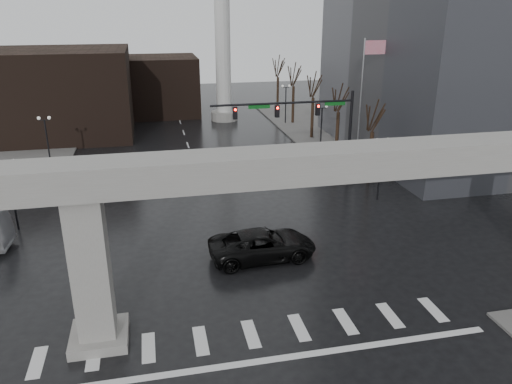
{
  "coord_description": "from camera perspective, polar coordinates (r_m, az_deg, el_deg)",
  "views": [
    {
      "loc": [
        -3.96,
        -20.49,
        14.73
      ],
      "look_at": [
        1.78,
        6.09,
        4.5
      ],
      "focal_mm": 35.0,
      "sensor_mm": 36.0,
      "label": 1
    }
  ],
  "objects": [
    {
      "name": "lamp_right_0",
      "position": [
        40.26,
        14.09,
        3.75
      ],
      "size": [
        1.22,
        0.32,
        5.11
      ],
      "color": "black",
      "rests_on": "ground"
    },
    {
      "name": "tree_right_3",
      "position": [
        66.23,
        4.29,
        10.34
      ],
      "size": [
        1.11,
        1.66,
        8.02
      ],
      "color": "black",
      "rests_on": "ground"
    },
    {
      "name": "tree_right_1",
      "position": [
        51.44,
        9.3,
        6.99
      ],
      "size": [
        1.09,
        1.61,
        7.67
      ],
      "color": "black",
      "rests_on": "ground"
    },
    {
      "name": "tree_right_4",
      "position": [
        73.82,
        2.52,
        11.49
      ],
      "size": [
        1.12,
        1.69,
        8.19
      ],
      "color": "black",
      "rests_on": "ground"
    },
    {
      "name": "pickup_truck",
      "position": [
        30.79,
        0.76,
        -6.05
      ],
      "size": [
        6.75,
        3.41,
        1.83
      ],
      "primitive_type": "imported",
      "rotation": [
        0.0,
        0.0,
        1.63
      ],
      "color": "black",
      "rests_on": "ground"
    },
    {
      "name": "tree_right_0",
      "position": [
        44.35,
        12.99,
        4.46
      ],
      "size": [
        1.09,
        1.58,
        7.5
      ],
      "color": "black",
      "rests_on": "ground"
    },
    {
      "name": "building_far_mid",
      "position": [
        73.3,
        -10.76,
        11.85
      ],
      "size": [
        10.0,
        10.0,
        8.0
      ],
      "primitive_type": "cube",
      "color": "black",
      "rests_on": "ground"
    },
    {
      "name": "smokestack",
      "position": [
        67.24,
        -3.89,
        19.4
      ],
      "size": [
        3.6,
        3.6,
        30.0
      ],
      "color": "silver",
      "rests_on": "ground"
    },
    {
      "name": "tree_right_2",
      "position": [
        58.76,
        6.49,
        8.89
      ],
      "size": [
        1.1,
        1.63,
        7.85
      ],
      "color": "black",
      "rests_on": "ground"
    },
    {
      "name": "elevated_guideway",
      "position": [
        22.55,
        1.98,
        0.24
      ],
      "size": [
        48.0,
        2.6,
        8.7
      ],
      "color": "gray",
      "rests_on": "ground"
    },
    {
      "name": "lamp_left_2",
      "position": [
        64.21,
        -20.82,
        9.2
      ],
      "size": [
        1.22,
        0.32,
        5.11
      ],
      "color": "black",
      "rests_on": "ground"
    },
    {
      "name": "lamp_right_1",
      "position": [
        52.75,
        7.51,
        8.12
      ],
      "size": [
        1.22,
        0.32,
        5.11
      ],
      "color": "black",
      "rests_on": "ground"
    },
    {
      "name": "lamp_right_2",
      "position": [
        65.85,
        3.43,
        10.74
      ],
      "size": [
        1.22,
        0.32,
        5.11
      ],
      "color": "black",
      "rests_on": "ground"
    },
    {
      "name": "sidewalk_ne",
      "position": [
        65.6,
        15.46,
        6.97
      ],
      "size": [
        28.0,
        36.0,
        0.15
      ],
      "primitive_type": "cube",
      "color": "#615F5C",
      "rests_on": "ground"
    },
    {
      "name": "building_far_left",
      "position": [
        64.03,
        -21.44,
        10.49
      ],
      "size": [
        16.0,
        14.0,
        10.0
      ],
      "primitive_type": "cube",
      "color": "black",
      "rests_on": "ground"
    },
    {
      "name": "ground",
      "position": [
        25.54,
        -1.06,
        -14.6
      ],
      "size": [
        160.0,
        160.0,
        0.0
      ],
      "primitive_type": "plane",
      "color": "black",
      "rests_on": "ground"
    },
    {
      "name": "signal_mast_arm",
      "position": [
        42.31,
        5.98,
        8.36
      ],
      "size": [
        12.12,
        0.43,
        8.0
      ],
      "color": "black",
      "rests_on": "ground"
    },
    {
      "name": "flagpole_assembly",
      "position": [
        47.2,
        12.29,
        11.38
      ],
      "size": [
        2.06,
        0.12,
        12.0
      ],
      "color": "silver",
      "rests_on": "ground"
    },
    {
      "name": "lamp_left_1",
      "position": [
        50.68,
        -22.85,
        6.17
      ],
      "size": [
        1.22,
        0.32,
        5.11
      ],
      "color": "black",
      "rests_on": "ground"
    },
    {
      "name": "lamp_left_0",
      "position": [
        37.51,
        -26.28,
        0.95
      ],
      "size": [
        1.22,
        0.32,
        5.11
      ],
      "color": "black",
      "rests_on": "ground"
    }
  ]
}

